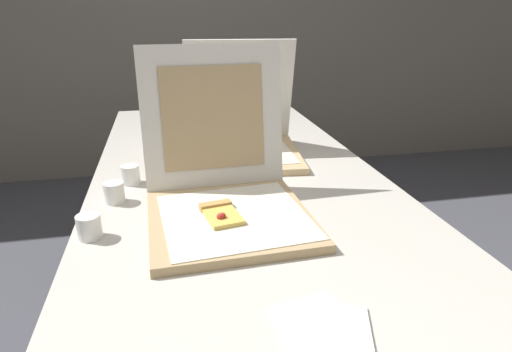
{
  "coord_description": "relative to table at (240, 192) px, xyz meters",
  "views": [
    {
      "loc": [
        -0.2,
        -0.65,
        1.22
      ],
      "look_at": [
        0.02,
        0.41,
        0.8
      ],
      "focal_mm": 30.27,
      "sensor_mm": 36.0,
      "label": 1
    }
  ],
  "objects": [
    {
      "name": "table",
      "position": [
        0.0,
        0.0,
        0.0
      ],
      "size": [
        0.88,
        2.03,
        0.74
      ],
      "color": "beige",
      "rests_on": "ground"
    },
    {
      "name": "pizza_box_front",
      "position": [
        -0.08,
        -0.25,
        0.11
      ],
      "size": [
        0.39,
        0.45,
        0.4
      ],
      "rotation": [
        0.0,
        0.0,
        0.03
      ],
      "color": "tan",
      "rests_on": "table"
    },
    {
      "name": "pizza_box_middle",
      "position": [
        0.05,
        0.21,
        0.11
      ],
      "size": [
        0.42,
        0.42,
        0.39
      ],
      "rotation": [
        0.0,
        0.0,
        -0.1
      ],
      "color": "tan",
      "rests_on": "table"
    },
    {
      "name": "cup_white_near_left",
      "position": [
        -0.39,
        -0.3,
        0.08
      ],
      "size": [
        0.05,
        0.05,
        0.06
      ],
      "primitive_type": "cylinder",
      "color": "white",
      "rests_on": "table"
    },
    {
      "name": "cup_white_near_center",
      "position": [
        -0.36,
        -0.11,
        0.08
      ],
      "size": [
        0.05,
        0.05,
        0.06
      ],
      "primitive_type": "cylinder",
      "color": "white",
      "rests_on": "table"
    },
    {
      "name": "cup_white_far",
      "position": [
        -0.24,
        0.36,
        0.08
      ],
      "size": [
        0.05,
        0.05,
        0.06
      ],
      "primitive_type": "cylinder",
      "color": "white",
      "rests_on": "table"
    },
    {
      "name": "cup_white_mid",
      "position": [
        -0.32,
        0.02,
        0.08
      ],
      "size": [
        0.05,
        0.05,
        0.06
      ],
      "primitive_type": "cylinder",
      "color": "white",
      "rests_on": "table"
    },
    {
      "name": "napkin_pile",
      "position": [
        0.02,
        -0.69,
        0.05
      ],
      "size": [
        0.17,
        0.18,
        0.01
      ],
      "color": "white",
      "rests_on": "table"
    }
  ]
}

